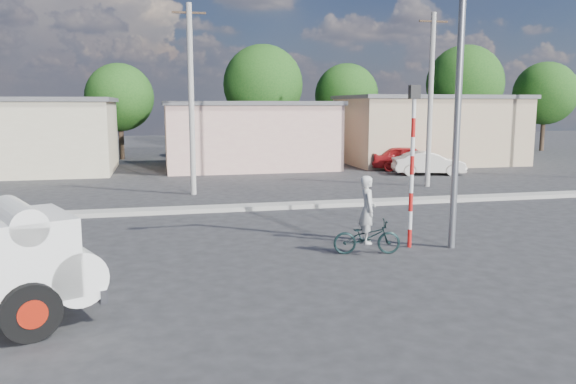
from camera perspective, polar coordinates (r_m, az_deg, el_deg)
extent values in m
plane|color=#252527|center=(13.32, 2.31, -7.96)|extent=(120.00, 120.00, 0.00)
cube|color=#99968E|center=(20.91, -3.43, -1.53)|extent=(40.00, 0.80, 0.16)
cylinder|color=black|center=(10.31, -24.69, -11.02)|extent=(1.01, 0.66, 0.98)
cylinder|color=red|center=(10.31, -24.69, -11.02)|extent=(0.57, 0.49, 0.48)
cylinder|color=black|center=(12.07, -26.64, -8.28)|extent=(1.01, 0.66, 0.98)
cylinder|color=red|center=(12.07, -26.64, -8.28)|extent=(0.57, 0.49, 0.48)
cube|color=white|center=(10.99, -25.56, -5.71)|extent=(2.22, 2.33, 1.39)
cylinder|color=white|center=(11.26, -21.60, -7.25)|extent=(1.65, 2.08, 0.98)
cylinder|color=white|center=(10.86, -25.78, -2.51)|extent=(1.32, 1.93, 0.63)
cube|color=silver|center=(11.45, -19.76, -8.75)|extent=(0.90, 1.81, 0.25)
imported|color=black|center=(14.75, 8.01, -4.53)|extent=(1.82, 0.92, 0.91)
imported|color=silver|center=(14.66, 8.05, -2.92)|extent=(0.53, 0.71, 1.76)
imported|color=silver|center=(31.99, 14.09, 2.86)|extent=(4.11, 2.15, 1.29)
imported|color=#AB191B|center=(33.67, 12.23, 3.37)|extent=(4.63, 3.27, 1.46)
cylinder|color=red|center=(15.69, 12.24, -4.61)|extent=(0.11, 0.11, 0.50)
cylinder|color=white|center=(15.59, 12.30, -2.82)|extent=(0.11, 0.11, 0.50)
cylinder|color=red|center=(15.49, 12.36, -1.01)|extent=(0.11, 0.11, 0.50)
cylinder|color=white|center=(15.42, 12.42, 0.82)|extent=(0.11, 0.11, 0.50)
cylinder|color=red|center=(15.36, 12.49, 2.67)|extent=(0.11, 0.11, 0.50)
cylinder|color=white|center=(15.31, 12.55, 4.53)|extent=(0.11, 0.11, 0.50)
cylinder|color=red|center=(15.28, 12.61, 6.40)|extent=(0.11, 0.11, 0.50)
cylinder|color=white|center=(15.27, 12.68, 8.27)|extent=(0.11, 0.11, 0.50)
cube|color=black|center=(15.28, 12.73, 9.88)|extent=(0.28, 0.18, 0.36)
cylinder|color=slate|center=(15.53, 16.99, 10.88)|extent=(0.18, 0.18, 9.00)
cube|color=beige|center=(35.42, -27.08, 4.92)|extent=(12.00, 7.00, 4.00)
cube|color=#DBA096|center=(34.77, -4.01, 5.64)|extent=(10.00, 7.00, 3.80)
cube|color=#59595B|center=(34.71, -4.04, 8.97)|extent=(10.30, 7.30, 0.24)
cube|color=tan|center=(38.48, 14.04, 6.01)|extent=(11.00, 7.00, 4.20)
cube|color=#59595B|center=(38.44, 14.16, 9.32)|extent=(11.30, 7.30, 0.24)
cylinder|color=#38281E|center=(41.43, -16.59, 5.59)|extent=(0.36, 0.36, 3.47)
sphere|color=#2D5D1C|center=(41.38, -16.75, 9.19)|extent=(4.71, 4.71, 4.71)
cylinder|color=#38281E|center=(41.00, -2.54, 6.43)|extent=(0.36, 0.36, 4.20)
sphere|color=#2D5D1C|center=(40.98, -2.57, 10.83)|extent=(5.70, 5.70, 5.70)
cylinder|color=#38281E|center=(44.71, 5.91, 6.24)|extent=(0.36, 0.36, 3.64)
sphere|color=#2D5D1C|center=(44.67, 5.97, 9.74)|extent=(4.94, 4.94, 4.94)
cylinder|color=#38281E|center=(46.60, 17.33, 6.44)|extent=(0.36, 0.36, 4.37)
sphere|color=#2D5D1C|center=(46.60, 17.52, 10.46)|extent=(5.93, 5.93, 5.93)
cylinder|color=#38281E|center=(51.89, 24.46, 5.94)|extent=(0.36, 0.36, 3.81)
sphere|color=#2D5D1C|center=(51.86, 24.67, 9.09)|extent=(5.17, 5.17, 5.17)
cylinder|color=#99968E|center=(24.33, -9.80, 9.10)|extent=(0.24, 0.24, 8.00)
cube|color=#38281E|center=(24.62, -10.03, 17.51)|extent=(1.40, 0.08, 0.08)
cylinder|color=#99968E|center=(27.26, 14.26, 8.92)|extent=(0.24, 0.24, 8.00)
cube|color=#38281E|center=(27.51, 14.56, 16.44)|extent=(1.40, 0.08, 0.08)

